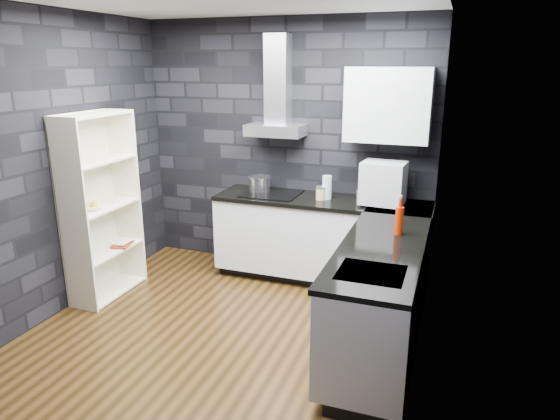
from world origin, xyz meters
The scene contains 27 objects.
ground centered at (0.00, 0.00, 0.00)m, with size 3.20×3.20×0.00m, color #3F280F.
wall_back centered at (0.00, 1.62, 1.35)m, with size 3.20×0.05×2.70m, color black.
wall_front centered at (0.00, -1.62, 1.35)m, with size 3.20×0.05×2.70m, color black.
wall_left centered at (-1.62, 0.00, 1.35)m, with size 0.05×3.20×2.70m, color black.
wall_right centered at (1.62, 0.00, 1.35)m, with size 0.05×3.20×2.70m, color black.
toekick_back centered at (0.50, 1.34, 0.05)m, with size 2.18×0.50×0.10m, color black.
toekick_right centered at (1.34, 0.10, 0.05)m, with size 0.50×1.78×0.10m, color black.
counter_back_cab centered at (0.50, 1.30, 0.48)m, with size 2.20×0.60×0.76m, color silver.
counter_right_cab centered at (1.30, 0.10, 0.48)m, with size 0.60×1.80×0.76m, color silver.
counter_back_top centered at (0.50, 1.29, 0.88)m, with size 2.20×0.62×0.04m, color black.
counter_right_top centered at (1.29, 0.10, 0.88)m, with size 0.62×1.80×0.04m, color black.
counter_corner_top centered at (1.30, 1.30, 0.88)m, with size 0.62×0.62×0.04m, color black.
hood_body centered at (-0.05, 1.43, 1.56)m, with size 0.60×0.34×0.12m, color silver.
hood_chimney centered at (-0.05, 1.50, 2.07)m, with size 0.24×0.20×0.90m, color silver.
upper_cabinet centered at (1.10, 1.43, 1.85)m, with size 0.80×0.35×0.70m, color silver.
cooktop centered at (-0.05, 1.30, 0.91)m, with size 0.58×0.50×0.01m, color black.
sink_rim centered at (1.30, -0.40, 0.89)m, with size 0.44×0.40×0.01m, color silver.
pot centered at (-0.21, 1.36, 0.98)m, with size 0.24×0.24×0.14m, color silver.
glass_vase centered at (0.55, 1.31, 1.02)m, with size 0.10×0.10×0.24m, color silver.
storage_jar centered at (0.50, 1.27, 0.96)m, with size 0.10×0.10×0.12m, color tan.
utensil_crock centered at (0.89, 1.33, 0.96)m, with size 0.09×0.09×0.12m, color silver.
appliance_garage centered at (1.12, 1.25, 1.12)m, with size 0.41×0.32×0.41m, color #B1B3B9.
red_bottle centered at (1.37, 0.44, 1.01)m, with size 0.07×0.07×0.23m, color #961C04.
bookshelf centered at (-1.42, 0.28, 0.90)m, with size 0.34×0.80×1.80m, color #EFEAC8.
fruit_bowl centered at (-1.42, 0.15, 0.94)m, with size 0.21×0.21×0.05m, color white.
book_red centered at (-1.42, 0.41, 0.57)m, with size 0.17×0.02×0.22m, color #992A12.
book_second centered at (-1.42, 0.45, 0.59)m, with size 0.15×0.02×0.21m, color #B2B2B2.
Camera 1 is at (1.76, -3.48, 2.24)m, focal length 32.00 mm.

